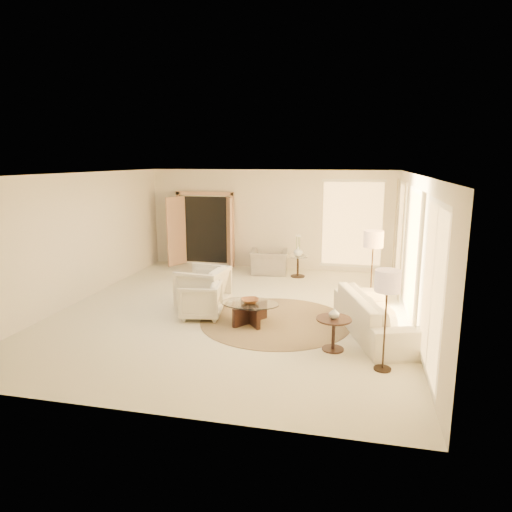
% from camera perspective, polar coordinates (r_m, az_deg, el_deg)
% --- Properties ---
extents(room, '(7.04, 8.04, 2.83)m').
position_cam_1_polar(room, '(9.18, -2.98, 1.43)').
color(room, beige).
rests_on(room, ground).
extents(windows_right, '(0.10, 6.40, 2.40)m').
position_cam_1_polar(windows_right, '(9.01, 18.84, 0.29)').
color(windows_right, '#F5BC62').
rests_on(windows_right, room).
extents(window_back_corner, '(1.70, 0.10, 2.40)m').
position_cam_1_polar(window_back_corner, '(12.76, 11.93, 3.94)').
color(window_back_corner, '#F5BC62').
rests_on(window_back_corner, room).
extents(curtains_right, '(0.06, 5.20, 2.60)m').
position_cam_1_polar(curtains_right, '(9.90, 18.01, 1.05)').
color(curtains_right, tan).
rests_on(curtains_right, room).
extents(french_doors, '(1.95, 0.66, 2.16)m').
position_cam_1_polar(french_doors, '(13.39, -6.43, 3.27)').
color(french_doors, tan).
rests_on(french_doors, room).
extents(area_rug, '(3.56, 3.56, 0.01)m').
position_cam_1_polar(area_rug, '(8.94, 2.45, -8.11)').
color(area_rug, '#493923').
rests_on(area_rug, room).
extents(sofa, '(1.67, 2.66, 0.73)m').
position_cam_1_polar(sofa, '(8.48, 15.00, -7.11)').
color(sofa, silver).
rests_on(sofa, room).
extents(armchair_left, '(0.98, 1.03, 0.95)m').
position_cam_1_polar(armchair_left, '(9.68, -6.66, -3.67)').
color(armchair_left, silver).
rests_on(armchair_left, room).
extents(armchair_right, '(0.82, 0.87, 0.79)m').
position_cam_1_polar(armchair_right, '(9.09, -6.92, -5.27)').
color(armchair_right, silver).
rests_on(armchair_right, room).
extents(accent_chair, '(1.08, 0.78, 0.88)m').
position_cam_1_polar(accent_chair, '(12.46, 1.63, -0.26)').
color(accent_chair, gray).
rests_on(accent_chair, room).
extents(coffee_table, '(1.12, 1.12, 0.41)m').
position_cam_1_polar(coffee_table, '(8.75, -0.74, -6.82)').
color(coffee_table, black).
rests_on(coffee_table, room).
extents(end_table, '(0.58, 0.58, 0.55)m').
position_cam_1_polar(end_table, '(7.64, 9.67, -8.90)').
color(end_table, black).
rests_on(end_table, room).
extents(side_table, '(0.49, 0.49, 0.57)m').
position_cam_1_polar(side_table, '(12.20, 5.26, -1.02)').
color(side_table, black).
rests_on(side_table, room).
extents(floor_lamp_near, '(0.40, 0.40, 1.66)m').
position_cam_1_polar(floor_lamp_near, '(9.60, 14.45, 1.63)').
color(floor_lamp_near, black).
rests_on(floor_lamp_near, room).
extents(floor_lamp_far, '(0.37, 0.37, 1.53)m').
position_cam_1_polar(floor_lamp_far, '(6.82, 16.11, -3.59)').
color(floor_lamp_far, black).
rests_on(floor_lamp_far, room).
extents(bowl, '(0.44, 0.44, 0.08)m').
position_cam_1_polar(bowl, '(8.69, -0.74, -5.61)').
color(bowl, brown).
rests_on(bowl, coffee_table).
extents(end_vase, '(0.22, 0.22, 0.18)m').
position_cam_1_polar(end_vase, '(7.55, 9.74, -7.06)').
color(end_vase, white).
rests_on(end_vase, end_table).
extents(side_vase, '(0.30, 0.30, 0.25)m').
position_cam_1_polar(side_vase, '(12.12, 5.29, 0.58)').
color(side_vase, white).
rests_on(side_vase, side_table).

